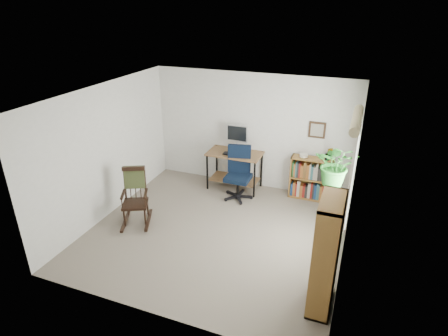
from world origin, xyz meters
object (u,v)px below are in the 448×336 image
at_px(low_bookshelf, 311,178).
at_px(tall_bookshelf, 326,255).
at_px(office_chair, 238,174).
at_px(desk, 235,170).
at_px(rocking_chair, 134,197).

xyz_separation_m(low_bookshelf, tall_bookshelf, (0.61, -2.87, 0.35)).
relative_size(office_chair, low_bookshelf, 1.25).
height_order(desk, office_chair, office_chair).
xyz_separation_m(rocking_chair, low_bookshelf, (2.76, 2.04, -0.08)).
distance_m(rocking_chair, low_bookshelf, 3.43).
distance_m(rocking_chair, tall_bookshelf, 3.48).
xyz_separation_m(office_chair, low_bookshelf, (1.35, 0.54, -0.11)).
bearing_deg(office_chair, desk, 104.25).
xyz_separation_m(desk, rocking_chair, (-1.19, -1.92, 0.12)).
bearing_deg(low_bookshelf, office_chair, -158.22).
bearing_deg(tall_bookshelf, rocking_chair, 166.21).
distance_m(office_chair, rocking_chair, 2.06).
relative_size(low_bookshelf, tall_bookshelf, 0.55).
height_order(desk, rocking_chair, rocking_chair).
relative_size(rocking_chair, low_bookshelf, 1.19).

